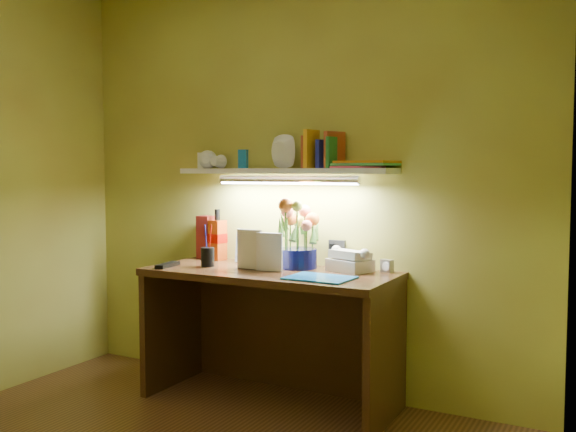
% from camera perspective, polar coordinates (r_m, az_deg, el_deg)
% --- Properties ---
extents(desk, '(1.40, 0.60, 0.75)m').
position_cam_1_polar(desk, '(3.64, -1.62, -10.68)').
color(desk, '#33210E').
rests_on(desk, ground).
extents(flower_bouquet, '(0.27, 0.27, 0.39)m').
position_cam_1_polar(flower_bouquet, '(3.63, 0.86, -1.61)').
color(flower_bouquet, '#090C3D').
rests_on(flower_bouquet, desk).
extents(telephone, '(0.27, 0.23, 0.13)m').
position_cam_1_polar(telephone, '(3.54, 5.54, -3.84)').
color(telephone, beige).
rests_on(telephone, desk).
extents(desk_clock, '(0.08, 0.06, 0.07)m').
position_cam_1_polar(desk_clock, '(3.53, 8.78, -4.41)').
color(desk_clock, silver).
rests_on(desk_clock, desk).
extents(whisky_bottle, '(0.10, 0.10, 0.31)m').
position_cam_1_polar(whisky_bottle, '(3.99, -6.29, -1.65)').
color(whisky_bottle, '#B83C0D').
rests_on(whisky_bottle, desk).
extents(whisky_box, '(0.09, 0.09, 0.27)m').
position_cam_1_polar(whisky_box, '(4.06, -7.34, -1.88)').
color(whisky_box, '#5C140F').
rests_on(whisky_box, desk).
extents(pen_cup, '(0.09, 0.09, 0.19)m').
position_cam_1_polar(pen_cup, '(3.72, -7.16, -3.05)').
color(pen_cup, black).
rests_on(pen_cup, desk).
extents(art_card, '(0.19, 0.05, 0.19)m').
position_cam_1_polar(art_card, '(3.84, -3.32, -2.80)').
color(art_card, white).
rests_on(art_card, desk).
extents(tv_remote, '(0.08, 0.20, 0.02)m').
position_cam_1_polar(tv_remote, '(3.76, -10.65, -4.30)').
color(tv_remote, black).
rests_on(tv_remote, desk).
extents(blue_folder, '(0.34, 0.25, 0.01)m').
position_cam_1_polar(blue_folder, '(3.29, 2.85, -5.52)').
color(blue_folder, blue).
rests_on(blue_folder, desk).
extents(desk_book_a, '(0.17, 0.04, 0.23)m').
position_cam_1_polar(desk_book_a, '(3.64, -4.53, -2.88)').
color(desk_book_a, silver).
rests_on(desk_book_a, desk).
extents(desk_book_b, '(0.16, 0.03, 0.21)m').
position_cam_1_polar(desk_book_b, '(3.55, -2.83, -3.14)').
color(desk_book_b, white).
rests_on(desk_book_b, desk).
extents(wall_shelf, '(1.30, 0.31, 0.25)m').
position_cam_1_polar(wall_shelf, '(3.67, 0.21, 4.52)').
color(wall_shelf, white).
rests_on(wall_shelf, ground).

